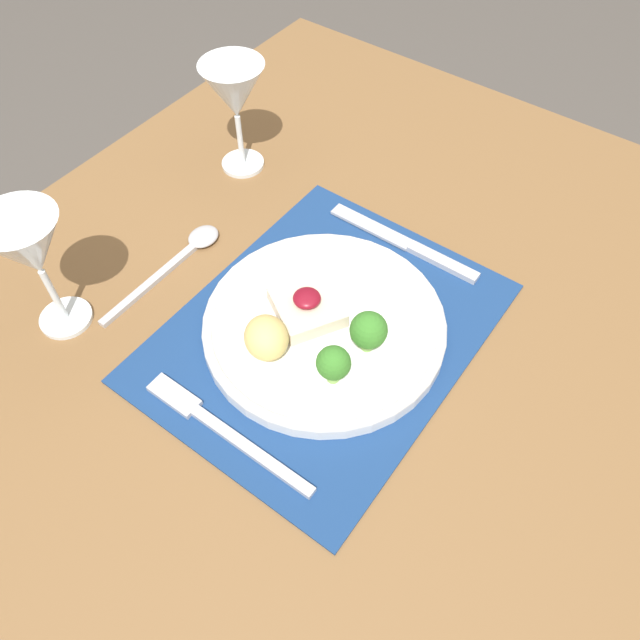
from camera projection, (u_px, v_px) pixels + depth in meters
name	position (u px, v px, depth m)	size (l,w,h in m)	color
ground_plane	(322.00, 538.00, 1.33)	(8.00, 8.00, 0.00)	#4C4742
dining_table	(324.00, 380.00, 0.82)	(1.14, 0.94, 0.75)	brown
placemat	(324.00, 331.00, 0.73)	(0.40, 0.32, 0.00)	navy
dinner_plate	(319.00, 325.00, 0.72)	(0.28, 0.28, 0.07)	white
fork	(217.00, 426.00, 0.65)	(0.02, 0.22, 0.01)	#B2B2B7
knife	(412.00, 247.00, 0.81)	(0.02, 0.22, 0.01)	#B2B2B7
spoon	(185.00, 253.00, 0.80)	(0.20, 0.04, 0.01)	#B2B2B7
wine_glass_near	(235.00, 95.00, 0.83)	(0.09, 0.09, 0.16)	white
wine_glass_far	(30.00, 250.00, 0.65)	(0.09, 0.09, 0.16)	white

